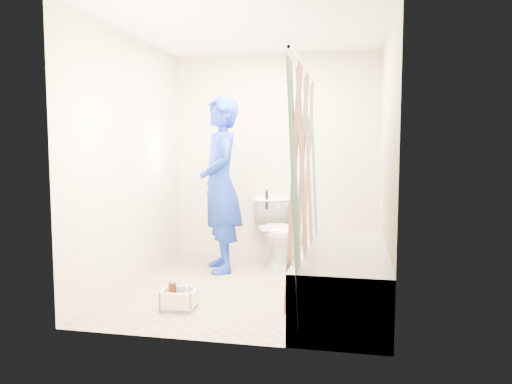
% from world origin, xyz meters
% --- Properties ---
extents(floor, '(2.60, 2.60, 0.00)m').
position_xyz_m(floor, '(0.00, 0.00, 0.00)').
color(floor, '#9F8670').
rests_on(floor, ground).
extents(ceiling, '(2.40, 2.60, 0.02)m').
position_xyz_m(ceiling, '(0.00, 0.00, 2.40)').
color(ceiling, white).
rests_on(ceiling, wall_back).
extents(wall_back, '(2.40, 0.02, 2.40)m').
position_xyz_m(wall_back, '(0.00, 1.30, 1.20)').
color(wall_back, beige).
rests_on(wall_back, ground).
extents(wall_front, '(2.40, 0.02, 2.40)m').
position_xyz_m(wall_front, '(0.00, -1.30, 1.20)').
color(wall_front, beige).
rests_on(wall_front, ground).
extents(wall_left, '(0.02, 2.60, 2.40)m').
position_xyz_m(wall_left, '(-1.20, 0.00, 1.20)').
color(wall_left, beige).
rests_on(wall_left, ground).
extents(wall_right, '(0.02, 2.60, 2.40)m').
position_xyz_m(wall_right, '(1.20, 0.00, 1.20)').
color(wall_right, beige).
rests_on(wall_right, ground).
extents(bathtub, '(0.70, 1.75, 0.50)m').
position_xyz_m(bathtub, '(0.85, -0.43, 0.27)').
color(bathtub, silver).
rests_on(bathtub, ground).
extents(curtain_rod, '(0.02, 1.90, 0.02)m').
position_xyz_m(curtain_rod, '(0.52, -0.43, 1.95)').
color(curtain_rod, silver).
rests_on(curtain_rod, wall_back).
extents(shower_curtain, '(0.06, 1.75, 1.80)m').
position_xyz_m(shower_curtain, '(0.52, -0.43, 1.02)').
color(shower_curtain, white).
rests_on(shower_curtain, curtain_rod).
extents(toilet, '(0.68, 0.83, 0.74)m').
position_xyz_m(toilet, '(0.08, 1.01, 0.37)').
color(toilet, white).
rests_on(toilet, ground).
extents(tank_lid, '(0.50, 0.37, 0.03)m').
position_xyz_m(tank_lid, '(0.13, 0.90, 0.44)').
color(tank_lid, white).
rests_on(tank_lid, toilet).
extents(tank_internals, '(0.17, 0.10, 0.24)m').
position_xyz_m(tank_internals, '(-0.04, 1.17, 0.73)').
color(tank_internals, black).
rests_on(tank_internals, toilet).
extents(plumber, '(0.70, 0.80, 1.85)m').
position_xyz_m(plumber, '(-0.47, 0.61, 0.92)').
color(plumber, navy).
rests_on(plumber, ground).
extents(cleaning_caddy, '(0.29, 0.23, 0.21)m').
position_xyz_m(cleaning_caddy, '(-0.46, -0.70, 0.08)').
color(cleaning_caddy, silver).
rests_on(cleaning_caddy, ground).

